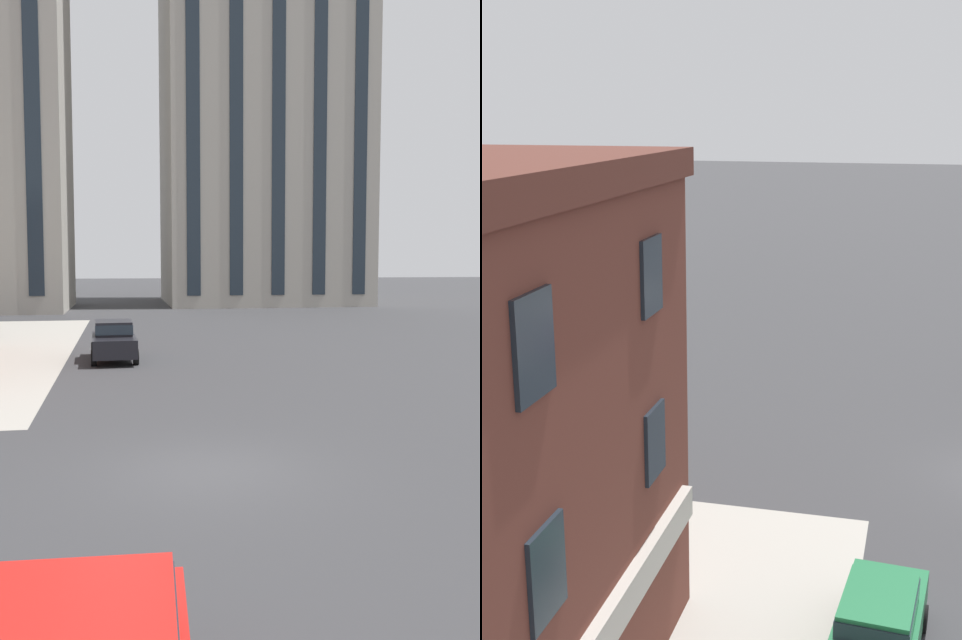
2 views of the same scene
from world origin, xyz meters
TOP-DOWN VIEW (x-y plane):
  - car_main_northbound_near at (-10.33, 3.40)m, footprint 4.53×2.16m
  - car_cross_eastbound at (-2.03, 15.70)m, footprint 2.03×4.47m

SIDE VIEW (x-z plane):
  - car_main_northbound_near at x=-10.33m, z-range 0.08..1.76m
  - car_cross_eastbound at x=-2.03m, z-range 0.08..1.76m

